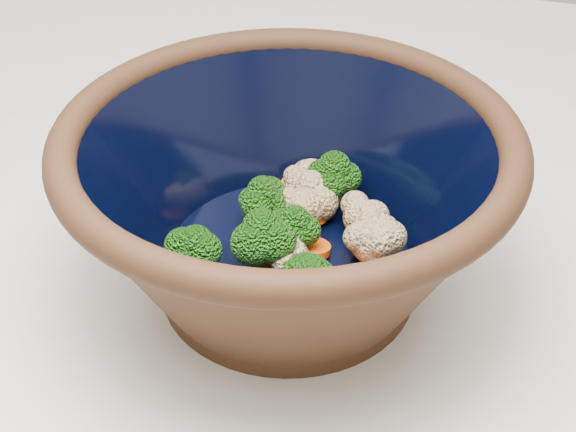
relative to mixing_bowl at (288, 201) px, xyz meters
name	(u,v)px	position (x,y,z in m)	size (l,w,h in m)	color
mixing_bowl	(288,201)	(0.00, 0.00, 0.00)	(0.37, 0.37, 0.14)	black
vegetable_pile	(302,227)	(0.01, 0.00, -0.02)	(0.15, 0.18, 0.06)	#608442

